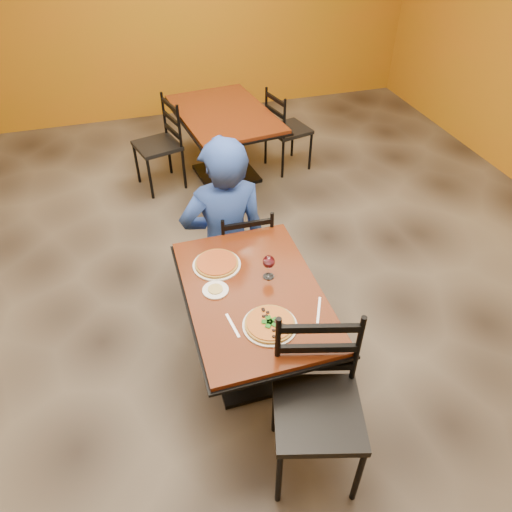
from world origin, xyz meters
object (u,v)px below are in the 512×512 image
object	(u,v)px
diner	(224,222)
side_plate	(215,290)
chair_main_near	(318,414)
pizza_far	(217,263)
plate_far	(217,265)
chair_second_right	(289,130)
pizza_main	(270,324)
wine_glass	(269,266)
table_main	(254,313)
chair_main_far	(243,250)
plate_main	(270,326)
table_second	(225,129)
chair_second_left	(157,146)

from	to	relation	value
diner	side_plate	world-z (taller)	diner
chair_main_near	pizza_far	distance (m)	1.12
plate_far	side_plate	world-z (taller)	same
side_plate	chair_second_right	bearing A→B (deg)	61.26
pizza_main	plate_far	bearing A→B (deg)	105.93
side_plate	wine_glass	world-z (taller)	wine_glass
table_main	chair_main_far	size ratio (longest dim) A/B	1.42
table_main	diner	bearing A→B (deg)	88.82
chair_second_right	pizza_far	world-z (taller)	chair_second_right
plate_main	wine_glass	xyz separation A→B (m)	(0.12, 0.39, 0.08)
plate_main	plate_far	bearing A→B (deg)	105.93
chair_main_near	chair_second_right	world-z (taller)	chair_main_near
table_second	wine_glass	bearing A→B (deg)	-97.43
table_second	side_plate	world-z (taller)	side_plate
diner	chair_second_right	bearing A→B (deg)	-122.54
chair_second_left	plate_main	size ratio (longest dim) A/B	3.01
chair_second_right	side_plate	size ratio (longest dim) A/B	5.64
pizza_far	side_plate	size ratio (longest dim) A/B	1.75
chair_second_left	pizza_main	bearing A→B (deg)	-9.77
table_main	pizza_main	world-z (taller)	pizza_main
plate_main	pizza_far	size ratio (longest dim) A/B	1.11
pizza_main	side_plate	xyz separation A→B (m)	(-0.23, 0.37, -0.02)
side_plate	table_main	bearing A→B (deg)	-17.98
diner	plate_main	size ratio (longest dim) A/B	4.44
chair_main_near	pizza_far	bearing A→B (deg)	121.01
chair_second_left	wine_glass	world-z (taller)	chair_second_left
chair_second_left	plate_main	world-z (taller)	chair_second_left
table_second	pizza_main	world-z (taller)	pizza_main
chair_second_left	pizza_far	world-z (taller)	chair_second_left
table_second	chair_second_right	size ratio (longest dim) A/B	1.63
plate_main	table_second	bearing A→B (deg)	81.28
diner	plate_main	distance (m)	1.13
table_main	wine_glass	world-z (taller)	wine_glass
table_second	chair_main_far	distance (m)	1.88
diner	side_plate	bearing A→B (deg)	73.01
chair_main_far	pizza_far	xyz separation A→B (m)	(-0.30, -0.48, 0.34)
pizza_far	chair_second_right	bearing A→B (deg)	60.09
plate_main	wine_glass	size ratio (longest dim) A/B	1.72
chair_main_far	chair_main_near	bearing A→B (deg)	91.48
chair_main_far	side_plate	xyz separation A→B (m)	(-0.36, -0.71, 0.32)
pizza_main	side_plate	distance (m)	0.43
table_second	chair_main_far	bearing A→B (deg)	-99.68
chair_main_far	pizza_main	distance (m)	1.13
plate_main	plate_far	distance (m)	0.61
plate_far	diner	bearing A→B (deg)	71.64
table_second	pizza_far	distance (m)	2.42
chair_second_left	chair_main_near	bearing A→B (deg)	-8.45
pizza_far	side_plate	world-z (taller)	pizza_far
pizza_main	plate_far	xyz separation A→B (m)	(-0.17, 0.59, -0.02)
chair_main_near	plate_main	world-z (taller)	chair_main_near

